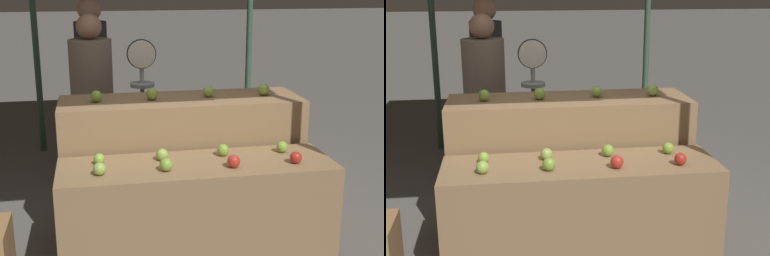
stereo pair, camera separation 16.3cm
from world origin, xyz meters
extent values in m
cylinder|color=#33513D|center=(-1.23, 3.02, 1.35)|extent=(0.07, 0.07, 2.70)
cylinder|color=#33513D|center=(1.23, 3.02, 1.35)|extent=(0.07, 0.07, 2.70)
cube|color=olive|center=(0.00, 0.00, 0.41)|extent=(1.76, 0.55, 0.81)
cube|color=olive|center=(0.00, 0.60, 0.55)|extent=(1.76, 0.55, 1.10)
sphere|color=#8EB247|center=(-0.62, -0.10, 0.85)|extent=(0.08, 0.08, 0.08)
sphere|color=#7AA338|center=(-0.21, -0.10, 0.85)|extent=(0.08, 0.08, 0.08)
sphere|color=#B72D23|center=(0.21, -0.12, 0.85)|extent=(0.08, 0.08, 0.08)
sphere|color=#AD281E|center=(0.62, -0.12, 0.85)|extent=(0.08, 0.08, 0.08)
sphere|color=#84AD3D|center=(-0.61, 0.10, 0.85)|extent=(0.07, 0.07, 0.07)
sphere|color=#8EB247|center=(-0.21, 0.10, 0.85)|extent=(0.08, 0.08, 0.08)
sphere|color=#7AA338|center=(0.20, 0.12, 0.85)|extent=(0.08, 0.08, 0.08)
sphere|color=#7AA338|center=(0.61, 0.11, 0.85)|extent=(0.08, 0.08, 0.08)
sphere|color=#84AD3D|center=(-0.61, 0.60, 1.15)|extent=(0.08, 0.08, 0.08)
sphere|color=#84AD3D|center=(-0.22, 0.59, 1.15)|extent=(0.09, 0.09, 0.09)
sphere|color=#8EB247|center=(0.21, 0.61, 1.14)|extent=(0.08, 0.08, 0.08)
sphere|color=#8EB247|center=(0.62, 0.59, 1.15)|extent=(0.09, 0.09, 0.09)
cylinder|color=#99999E|center=(-0.23, 1.20, 0.69)|extent=(0.04, 0.04, 1.38)
cylinder|color=black|center=(-0.23, 1.19, 1.35)|extent=(0.24, 0.01, 0.24)
cylinder|color=silver|center=(-0.23, 1.18, 1.35)|extent=(0.22, 0.02, 0.22)
cylinder|color=#99999E|center=(-0.23, 1.18, 1.17)|extent=(0.01, 0.01, 0.14)
cylinder|color=#99999E|center=(-0.23, 1.18, 1.10)|extent=(0.20, 0.20, 0.03)
cube|color=#2D2D38|center=(-0.64, 1.54, 0.39)|extent=(0.30, 0.20, 0.77)
cylinder|color=#756656|center=(-0.64, 1.54, 1.11)|extent=(0.41, 0.41, 0.67)
sphere|color=#936B51|center=(-0.64, 1.54, 1.55)|extent=(0.22, 0.22, 0.22)
cube|color=#2D2D38|center=(-0.63, 2.23, 0.41)|extent=(0.27, 0.19, 0.82)
cylinder|color=#232328|center=(-0.63, 2.23, 1.18)|extent=(0.38, 0.38, 0.72)
sphere|color=#936B51|center=(-0.63, 2.23, 1.66)|extent=(0.23, 0.23, 0.23)
camera|label=1|loc=(-0.63, -3.15, 1.95)|focal=50.00mm
camera|label=2|loc=(-0.47, -3.18, 1.95)|focal=50.00mm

